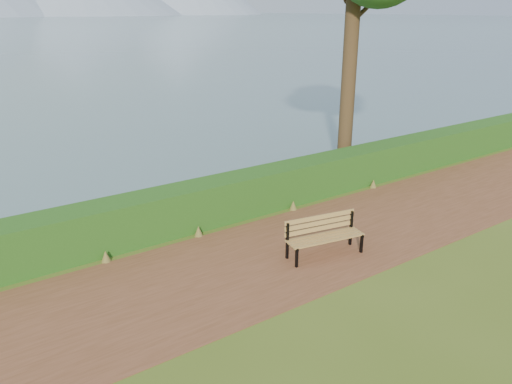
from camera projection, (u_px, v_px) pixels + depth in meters
ground at (295, 258)px, 10.13m from camera, size 140.00×140.00×0.00m
path at (286, 252)px, 10.36m from camera, size 40.00×3.40×0.01m
hedge at (227, 198)px, 11.96m from camera, size 32.00×0.85×1.00m
bench at (323, 233)px, 10.15m from camera, size 1.69×0.77×0.82m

